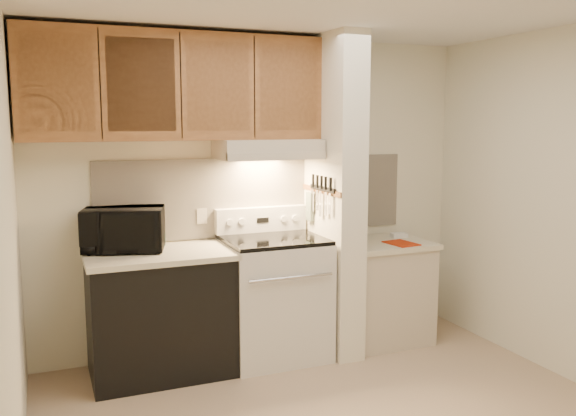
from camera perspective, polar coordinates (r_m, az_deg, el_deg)
ceiling at (r=3.61m, az=5.50°, el=18.67°), size 3.60×3.60×0.00m
wall_back at (r=4.96m, az=-2.78°, el=1.31°), size 3.60×2.50×0.02m
wall_left at (r=3.20m, az=-24.74°, el=-3.21°), size 0.02×3.00×2.50m
wall_right at (r=4.70m, az=25.11°, el=0.17°), size 0.02×3.00×2.50m
backsplash at (r=4.95m, az=-2.74°, el=1.12°), size 2.60×0.02×0.63m
range_body at (r=4.80m, az=-1.33°, el=-8.55°), size 0.76×0.65×0.92m
oven_window at (r=4.51m, az=0.13°, el=-9.13°), size 0.50×0.01×0.30m
oven_handle at (r=4.42m, az=0.32°, el=-6.54°), size 0.65×0.02×0.02m
cooktop at (r=4.69m, az=-1.35°, el=-2.98°), size 0.74×0.64×0.03m
range_backguard at (r=4.93m, az=-2.54°, el=-1.07°), size 0.76×0.08×0.20m
range_display at (r=4.89m, az=-2.37°, el=-1.15°), size 0.10×0.01×0.04m
range_knob_left_outer at (r=4.80m, az=-5.50°, el=-1.35°), size 0.05×0.02×0.05m
range_knob_left_inner at (r=4.83m, az=-4.36°, el=-1.28°), size 0.05×0.02×0.05m
range_knob_right_inner at (r=4.95m, az=-0.40°, el=-1.03°), size 0.05×0.02×0.05m
range_knob_right_outer at (r=4.99m, az=0.67°, el=-0.96°), size 0.05×0.02×0.05m
dishwasher_front at (r=4.59m, az=-11.83°, el=-9.83°), size 1.00×0.63×0.87m
left_countertop at (r=4.48m, az=-12.00°, el=-4.28°), size 1.04×0.67×0.04m
spoon_rest at (r=4.63m, az=-15.38°, el=-3.64°), size 0.22×0.14×0.01m
teal_jar at (r=4.68m, az=-11.91°, el=-2.91°), size 0.08×0.08×0.09m
outlet at (r=4.82m, az=-8.06°, el=-0.76°), size 0.08×0.01×0.12m
microwave at (r=4.55m, az=-15.11°, el=-1.94°), size 0.64×0.51×0.31m
partition_pillar at (r=4.84m, az=4.31°, el=1.12°), size 0.22×0.70×2.50m
pillar_trim at (r=4.78m, az=3.07°, el=1.66°), size 0.01×0.70×0.04m
knife_strip at (r=4.73m, az=3.27°, el=1.83°), size 0.02×0.42×0.04m
knife_blade_a at (r=4.60m, az=3.94°, el=0.39°), size 0.01×0.03×0.16m
knife_handle_a at (r=4.58m, az=4.02°, el=2.24°), size 0.02×0.02×0.10m
knife_blade_b at (r=4.67m, az=3.55°, el=0.38°), size 0.01×0.04×0.18m
knife_handle_b at (r=4.65m, az=3.54°, el=2.34°), size 0.02×0.02×0.10m
knife_blade_c at (r=4.75m, az=3.06°, el=0.40°), size 0.01×0.04×0.20m
knife_handle_c at (r=4.72m, az=3.16°, el=2.42°), size 0.02×0.02×0.10m
knife_blade_d at (r=4.80m, az=2.77°, el=0.73°), size 0.01×0.04×0.16m
knife_handle_d at (r=4.79m, az=2.78°, el=2.51°), size 0.02×0.02×0.10m
knife_blade_e at (r=4.89m, az=2.31°, el=0.74°), size 0.01×0.04×0.18m
knife_handle_e at (r=4.86m, az=2.37°, el=2.59°), size 0.02×0.02×0.10m
oven_mitt at (r=4.95m, az=2.05°, el=0.13°), size 0.03×0.10×0.23m
right_cab_base at (r=5.23m, az=8.77°, el=-7.89°), size 0.70×0.60×0.81m
right_countertop at (r=5.13m, az=8.87°, el=-3.31°), size 0.74×0.64×0.04m
red_folder at (r=5.04m, az=10.55°, el=-3.27°), size 0.23×0.29×0.01m
white_box at (r=5.32m, az=10.34°, el=-2.51°), size 0.14×0.11×0.04m
range_hood at (r=4.72m, az=-1.92°, el=5.54°), size 0.78×0.44×0.15m
hood_lip at (r=4.53m, az=-0.99°, el=4.86°), size 0.78×0.04×0.06m
upper_cabinets at (r=4.58m, az=-10.43°, el=11.09°), size 2.18×0.33×0.77m
cab_door_a at (r=4.32m, az=-20.85°, el=10.89°), size 0.46×0.01×0.63m
cab_gap_a at (r=4.33m, az=-17.18°, el=11.04°), size 0.01×0.01×0.73m
cab_door_b at (r=4.37m, az=-13.56°, el=11.15°), size 0.46×0.01×0.63m
cab_gap_b at (r=4.42m, az=-9.99°, el=11.21°), size 0.01×0.01×0.73m
cab_door_c at (r=4.49m, az=-6.53°, el=11.23°), size 0.46×0.01×0.63m
cab_gap_c at (r=4.57m, az=-3.17°, el=11.22°), size 0.01×0.01×0.73m
cab_door_d at (r=4.66m, az=0.05°, el=11.16°), size 0.46×0.01×0.63m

